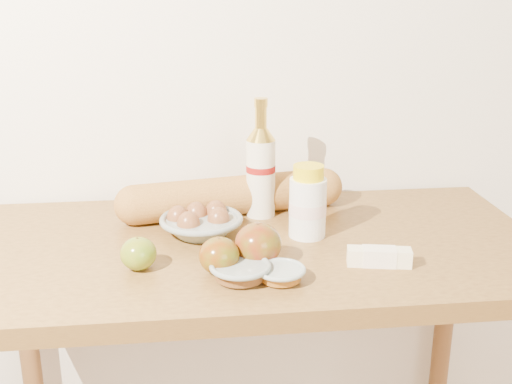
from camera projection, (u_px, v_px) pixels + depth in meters
back_wall at (239, 32)px, 1.52m from camera, size 3.50×0.02×2.60m
table at (254, 295)px, 1.37m from camera, size 1.20×0.60×0.90m
bourbon_bottle at (261, 169)px, 1.45m from camera, size 0.07×0.07×0.27m
cream_bottle at (308, 204)px, 1.34m from camera, size 0.08×0.08×0.16m
egg_bowl at (201, 223)px, 1.37m from camera, size 0.22×0.22×0.06m
baguette at (233, 196)px, 1.48m from camera, size 0.55×0.18×0.09m
apple_yellowgreen at (138, 254)px, 1.20m from camera, size 0.09×0.09×0.06m
apple_redgreen_front at (219, 256)px, 1.18m from camera, size 0.09×0.09×0.07m
apple_redgreen_right at (258, 244)px, 1.22m from camera, size 0.11×0.11×0.08m
sugar_bowl at (240, 271)px, 1.16m from camera, size 0.15×0.15×0.03m
syrup_bowl at (281, 274)px, 1.16m from camera, size 0.11×0.11×0.03m
butter_stick at (379, 257)px, 1.22m from camera, size 0.13×0.06×0.04m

